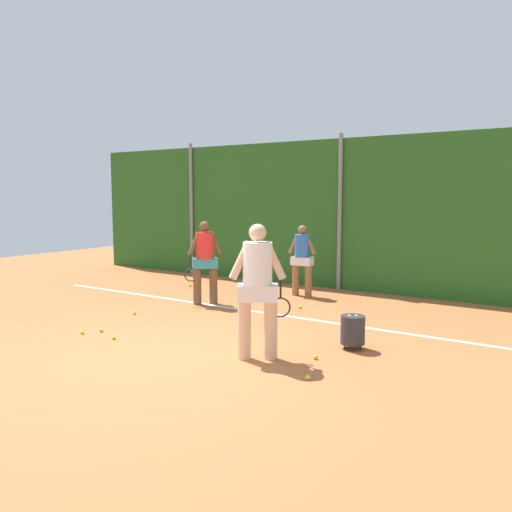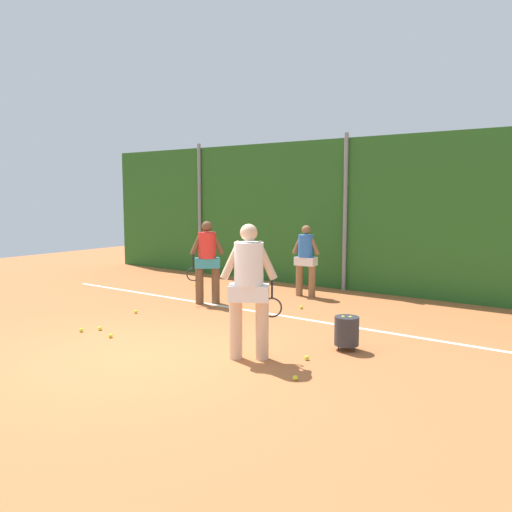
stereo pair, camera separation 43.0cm
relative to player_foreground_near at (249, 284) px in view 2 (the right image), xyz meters
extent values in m
plane|color=#B76638|center=(-1.33, 1.12, -1.05)|extent=(25.63, 25.63, 0.00)
cube|color=#286023|center=(-1.33, 5.73, 0.74)|extent=(15.89, 0.25, 3.58)
cylinder|color=gray|center=(-5.91, 5.55, 0.79)|extent=(0.10, 0.10, 3.69)
cylinder|color=gray|center=(-1.33, 5.55, 0.79)|extent=(0.10, 0.10, 3.69)
cube|color=white|center=(-1.33, 2.44, -1.05)|extent=(11.61, 0.10, 0.01)
cylinder|color=beige|center=(-0.16, -0.10, -0.64)|extent=(0.18, 0.18, 0.82)
cylinder|color=beige|center=(0.15, 0.09, -0.64)|extent=(0.18, 0.18, 0.82)
cube|color=white|center=(0.00, 0.00, -0.12)|extent=(0.64, 0.56, 0.22)
cylinder|color=white|center=(0.00, 0.00, 0.28)|extent=(0.40, 0.40, 0.59)
sphere|color=beige|center=(0.00, 0.00, 0.71)|extent=(0.24, 0.24, 0.24)
cylinder|color=beige|center=(-0.20, -0.12, 0.33)|extent=(0.30, 0.23, 0.56)
cylinder|color=beige|center=(0.19, 0.12, 0.33)|extent=(0.30, 0.23, 0.56)
cylinder|color=black|center=(0.24, 0.21, -0.06)|extent=(0.03, 0.03, 0.28)
torus|color=#26262B|center=(0.24, 0.21, -0.33)|extent=(0.25, 0.17, 0.28)
cylinder|color=brown|center=(-2.81, 2.59, -0.67)|extent=(0.17, 0.17, 0.76)
cylinder|color=brown|center=(-3.05, 2.35, -0.67)|extent=(0.17, 0.17, 0.76)
cube|color=teal|center=(-2.93, 2.47, -0.19)|extent=(0.57, 0.57, 0.20)
cylinder|color=red|center=(-2.93, 2.47, 0.18)|extent=(0.37, 0.37, 0.54)
sphere|color=brown|center=(-2.93, 2.47, 0.56)|extent=(0.22, 0.22, 0.22)
cylinder|color=brown|center=(-2.78, 2.62, 0.22)|extent=(0.25, 0.25, 0.52)
cylinder|color=brown|center=(-3.08, 2.32, 0.22)|extent=(0.25, 0.25, 0.52)
cylinder|color=black|center=(-3.10, 2.23, -0.15)|extent=(0.03, 0.03, 0.28)
torus|color=#26262B|center=(-3.10, 2.23, -0.42)|extent=(0.22, 0.22, 0.28)
cylinder|color=#8C603D|center=(-1.52, 4.38, -0.70)|extent=(0.16, 0.16, 0.70)
cylinder|color=#8C603D|center=(-1.83, 4.34, -0.70)|extent=(0.16, 0.16, 0.70)
cube|color=white|center=(-1.68, 4.36, -0.26)|extent=(0.49, 0.32, 0.19)
cylinder|color=blue|center=(-1.68, 4.36, 0.08)|extent=(0.34, 0.34, 0.50)
sphere|color=#8C603D|center=(-1.68, 4.36, 0.44)|extent=(0.20, 0.20, 0.20)
cylinder|color=#8C603D|center=(-1.48, 4.38, 0.12)|extent=(0.28, 0.11, 0.47)
cylinder|color=#8C603D|center=(-1.87, 4.34, 0.12)|extent=(0.28, 0.11, 0.47)
cylinder|color=#2D2D33|center=(0.91, 1.16, -0.76)|extent=(0.36, 0.36, 0.42)
cylinder|color=#2D2D33|center=(1.04, 1.16, -1.01)|extent=(0.02, 0.02, 0.08)
cylinder|color=#2D2D33|center=(0.79, 1.16, -1.01)|extent=(0.02, 0.02, 0.08)
cylinder|color=#2D2D33|center=(0.91, 1.29, -1.01)|extent=(0.02, 0.02, 0.08)
sphere|color=#CCDB33|center=(0.95, 1.19, -0.57)|extent=(0.07, 0.07, 0.07)
sphere|color=#CCDB33|center=(0.86, 1.14, -0.57)|extent=(0.07, 0.07, 0.07)
sphere|color=#CCDB33|center=(-3.44, 0.96, -1.02)|extent=(0.07, 0.07, 0.07)
sphere|color=#CCDB33|center=(-3.11, -0.50, -1.02)|extent=(0.07, 0.07, 0.07)
sphere|color=#CCDB33|center=(-4.56, 3.88, -1.02)|extent=(0.07, 0.07, 0.07)
sphere|color=#CCDB33|center=(-2.43, -0.44, -1.02)|extent=(0.07, 0.07, 0.07)
sphere|color=#CCDB33|center=(0.97, -0.36, -1.02)|extent=(0.07, 0.07, 0.07)
sphere|color=#CCDB33|center=(0.68, 0.41, -1.02)|extent=(0.07, 0.07, 0.07)
sphere|color=#CCDB33|center=(-2.95, -0.24, -1.02)|extent=(0.07, 0.07, 0.07)
sphere|color=#CCDB33|center=(-1.06, 3.17, -1.02)|extent=(0.07, 0.07, 0.07)
camera|label=1|loc=(3.89, -5.92, 1.22)|focal=36.84mm
camera|label=2|loc=(4.24, -5.67, 1.22)|focal=36.84mm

